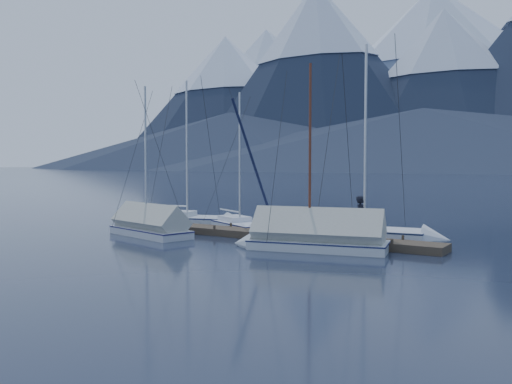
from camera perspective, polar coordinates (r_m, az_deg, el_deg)
ground at (r=24.69m, az=-2.54°, el=-5.31°), size 1000.00×1000.00×0.00m
dock at (r=26.31m, az=-0.00°, el=-4.55°), size 18.00×1.50×0.54m
mooring_posts at (r=26.56m, az=-0.91°, el=-3.96°), size 15.12×1.52×0.35m
sailboat_open_left at (r=32.27m, az=-6.44°, el=-3.07°), size 7.28×3.92×9.28m
sailboat_open_mid at (r=29.24m, az=-1.32°, el=-3.72°), size 6.28×4.38×8.16m
sailboat_open_right at (r=26.38m, az=12.47°, el=-4.45°), size 7.86×3.44×10.10m
sailboat_covered_near at (r=22.69m, az=5.31°, el=-4.98°), size 6.84×3.44×8.52m
sailboat_covered_far at (r=27.60m, az=-11.59°, el=-3.66°), size 6.02×3.04×8.11m
person at (r=24.11m, az=11.00°, el=-2.57°), size 0.46×0.68×1.82m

